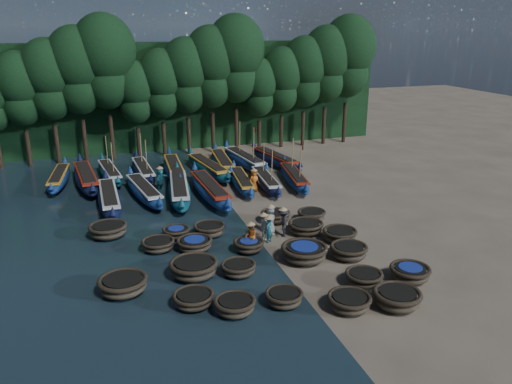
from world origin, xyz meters
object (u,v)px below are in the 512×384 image
object	(u,v)px
long_boat_7	(266,181)
long_boat_15	(222,162)
coracle_21	(176,232)
long_boat_9	(59,178)
fisherman_5	(160,179)
fisherman_6	(254,180)
coracle_3	(349,302)
coracle_12	(238,268)
coracle_9	(410,273)
coracle_13	(304,252)
long_boat_5	(210,189)
coracle_15	(158,244)
long_boat_3	(144,191)
long_boat_4	(179,190)
long_boat_10	(86,178)
coracle_19	(340,234)
fisherman_4	(264,226)
coracle_6	(235,305)
long_boat_8	(294,177)
coracle_18	(306,227)
long_boat_16	(245,160)
coracle_23	(275,216)
coracle_7	(284,297)
coracle_10	(123,285)
coracle_4	(397,298)
coracle_8	(364,278)
long_boat_6	(242,182)
coracle_22	(210,229)
fisherman_3	(283,222)
long_boat_17	(275,159)
coracle_20	(108,230)
long_boat_12	(143,170)
fisherman_2	(251,235)
long_boat_14	(208,168)
coracle_14	(349,251)
coracle_5	(194,299)
coracle_11	(194,268)
fisherman_1	(269,228)
coracle_24	(312,215)
fisherman_0	(271,219)

from	to	relation	value
long_boat_7	long_boat_15	bearing A→B (deg)	112.15
coracle_21	long_boat_9	size ratio (longest dim) A/B	0.24
fisherman_5	fisherman_6	world-z (taller)	fisherman_5
coracle_3	coracle_12	distance (m)	5.73
coracle_9	coracle_13	size ratio (longest dim) A/B	0.89
coracle_3	long_boat_5	bearing A→B (deg)	98.26
fisherman_6	coracle_15	bearing A→B (deg)	-153.98
coracle_9	long_boat_3	bearing A→B (deg)	123.69
long_boat_4	long_boat_10	bearing A→B (deg)	148.70
coracle_9	coracle_19	bearing A→B (deg)	101.46
coracle_12	long_boat_3	distance (m)	13.30
long_boat_9	fisherman_4	bearing A→B (deg)	-46.50
coracle_6	coracle_15	world-z (taller)	coracle_6
coracle_19	long_boat_8	size ratio (longest dim) A/B	0.25
coracle_18	fisherman_6	distance (m)	8.27
long_boat_16	long_boat_3	bearing A→B (deg)	-155.23
long_boat_4	coracle_23	bearing A→B (deg)	-45.38
coracle_3	coracle_7	distance (m)	2.78
coracle_23	long_boat_10	distance (m)	15.82
coracle_10	long_boat_3	size ratio (longest dim) A/B	0.28
coracle_4	long_boat_9	distance (m)	27.27
coracle_8	coracle_13	size ratio (longest dim) A/B	0.76
coracle_4	long_boat_6	distance (m)	18.02
coracle_22	long_boat_15	world-z (taller)	long_boat_15
coracle_9	coracle_22	size ratio (longest dim) A/B	1.17
long_boat_7	fisherman_3	distance (m)	9.15
long_boat_17	long_boat_6	bearing A→B (deg)	-141.11
coracle_20	fisherman_3	world-z (taller)	fisherman_3
long_boat_16	fisherman_6	world-z (taller)	long_boat_16
coracle_12	coracle_18	world-z (taller)	coracle_18
coracle_4	fisherman_6	distance (m)	16.89
long_boat_12	coracle_6	bearing A→B (deg)	-88.92
long_boat_17	fisherman_2	world-z (taller)	fisherman_2
coracle_23	long_boat_14	distance (m)	11.53
long_boat_7	long_boat_12	xyz separation A→B (m)	(-8.39, 5.59, 0.02)
long_boat_17	coracle_20	bearing A→B (deg)	-151.01
coracle_3	long_boat_14	distance (m)	21.77
coracle_4	long_boat_5	size ratio (longest dim) A/B	0.26
long_boat_3	coracle_12	bearing A→B (deg)	-85.45
coracle_4	coracle_14	distance (m)	4.90
coracle_5	coracle_6	size ratio (longest dim) A/B	1.10
long_boat_6	coracle_11	bearing A→B (deg)	-109.86
long_boat_12	fisherman_1	distance (m)	15.95
coracle_24	long_boat_8	world-z (taller)	long_boat_8
coracle_18	fisherman_0	distance (m)	2.12
long_boat_15	coracle_7	bearing A→B (deg)	-92.56
coracle_9	fisherman_5	bearing A→B (deg)	118.26
coracle_11	long_boat_9	world-z (taller)	long_boat_9
long_boat_6	long_boat_9	distance (m)	13.91
coracle_19	coracle_8	bearing A→B (deg)	-104.40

